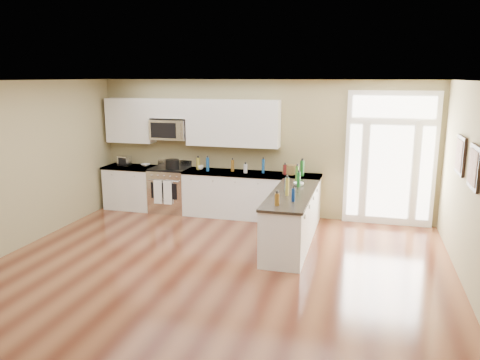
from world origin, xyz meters
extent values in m
plane|color=#4F2416|center=(0.00, 0.00, 0.00)|extent=(8.00, 8.00, 0.00)
plane|color=#92885D|center=(0.00, 4.00, 1.40)|extent=(7.00, 0.00, 7.00)
plane|color=white|center=(0.00, 0.00, 2.80)|extent=(8.00, 8.00, 0.00)
cube|color=silver|center=(-2.87, 3.69, 0.45)|extent=(1.06, 0.62, 0.90)
cube|color=black|center=(-2.87, 3.69, 0.05)|extent=(1.02, 0.52, 0.10)
cube|color=black|center=(-2.87, 3.69, 0.92)|extent=(1.10, 0.66, 0.04)
cube|color=silver|center=(-0.16, 3.69, 0.45)|extent=(2.81, 0.62, 0.90)
cube|color=black|center=(-0.16, 3.69, 0.05)|extent=(2.77, 0.52, 0.10)
cube|color=black|center=(-0.16, 3.69, 0.92)|extent=(2.85, 0.66, 0.04)
cube|color=silver|center=(0.93, 2.24, 0.45)|extent=(0.65, 2.28, 0.90)
cube|color=black|center=(0.93, 2.24, 0.05)|extent=(0.61, 2.18, 0.10)
cube|color=black|center=(0.93, 2.24, 0.92)|extent=(0.69, 2.32, 0.04)
cube|color=silver|center=(-2.88, 3.83, 1.93)|extent=(1.04, 0.33, 0.95)
cube|color=silver|center=(-0.57, 3.83, 1.93)|extent=(1.94, 0.33, 0.95)
cube|color=silver|center=(-1.95, 3.83, 2.20)|extent=(0.82, 0.33, 0.40)
cube|color=silver|center=(-1.95, 3.80, 1.76)|extent=(0.78, 0.40, 0.42)
cube|color=black|center=(-2.01, 3.59, 1.76)|extent=(0.56, 0.01, 0.32)
cube|color=white|center=(2.55, 3.96, 1.30)|extent=(1.70, 0.08, 2.60)
cube|color=white|center=(2.55, 3.91, 1.05)|extent=(0.78, 0.02, 1.80)
cube|color=white|center=(1.89, 3.91, 1.05)|extent=(0.22, 0.02, 1.80)
cube|color=white|center=(3.21, 3.91, 1.05)|extent=(0.22, 0.02, 1.80)
cube|color=white|center=(2.55, 3.91, 2.30)|extent=(1.50, 0.02, 0.40)
cube|color=black|center=(3.47, 2.20, 1.70)|extent=(0.04, 0.58, 0.58)
cube|color=brown|center=(3.45, 2.20, 1.70)|extent=(0.01, 0.46, 0.46)
cube|color=black|center=(3.47, 1.20, 1.70)|extent=(0.04, 0.58, 0.58)
cube|color=brown|center=(3.45, 1.20, 1.70)|extent=(0.01, 0.46, 0.46)
cube|color=silver|center=(-1.94, 3.69, 0.46)|extent=(0.79, 0.65, 0.92)
cube|color=black|center=(-1.94, 3.69, 0.94)|extent=(0.79, 0.60, 0.03)
cube|color=silver|center=(-1.94, 3.99, 1.01)|extent=(0.79, 0.04, 0.14)
cube|color=black|center=(-1.94, 3.36, 0.52)|extent=(0.58, 0.01, 0.34)
cylinder|color=silver|center=(-1.94, 3.33, 0.74)|extent=(0.70, 0.02, 0.02)
cube|color=white|center=(-2.06, 3.32, 0.50)|extent=(0.18, 0.02, 0.50)
cube|color=white|center=(-1.84, 3.32, 0.50)|extent=(0.18, 0.02, 0.50)
cylinder|color=black|center=(-1.82, 3.57, 1.06)|extent=(0.34, 0.34, 0.22)
cube|color=silver|center=(-3.01, 3.71, 1.05)|extent=(0.29, 0.24, 0.22)
cube|color=brown|center=(0.64, 3.77, 1.03)|extent=(0.28, 0.25, 0.19)
imported|color=white|center=(-2.56, 3.81, 0.96)|extent=(0.21, 0.21, 0.05)
imported|color=white|center=(0.96, 2.80, 0.97)|extent=(0.21, 0.21, 0.06)
imported|color=white|center=(-1.25, 3.75, 0.99)|extent=(0.16, 0.16, 0.09)
cylinder|color=#19591E|center=(0.90, 3.67, 1.09)|extent=(0.08, 0.08, 0.31)
cylinder|color=navy|center=(0.10, 3.74, 1.08)|extent=(0.06, 0.06, 0.29)
cylinder|color=brown|center=(0.83, 1.40, 1.03)|extent=(0.08, 0.08, 0.19)
cylinder|color=olive|center=(-1.30, 3.74, 1.07)|extent=(0.08, 0.08, 0.25)
cylinder|color=#26727F|center=(0.82, 2.35, 1.06)|extent=(0.07, 0.07, 0.23)
cylinder|color=#591919|center=(0.55, 3.71, 1.04)|extent=(0.07, 0.07, 0.20)
cylinder|color=#B2B2B7|center=(-0.25, 3.65, 1.03)|extent=(0.08, 0.08, 0.18)
cylinder|color=navy|center=(1.03, 1.70, 1.04)|extent=(0.06, 0.06, 0.21)
cylinder|color=#3F7226|center=(0.90, 3.00, 1.10)|extent=(0.06, 0.06, 0.32)
cylinder|color=#19591E|center=(0.97, 2.70, 1.07)|extent=(0.07, 0.07, 0.26)
cylinder|color=navy|center=(-1.05, 3.62, 1.08)|extent=(0.06, 0.06, 0.28)
cylinder|color=brown|center=(-0.55, 3.74, 1.06)|extent=(0.07, 0.07, 0.24)
cylinder|color=olive|center=(0.88, 2.05, 1.09)|extent=(0.06, 0.06, 0.29)
camera|label=1|loc=(2.09, -5.36, 2.86)|focal=35.00mm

